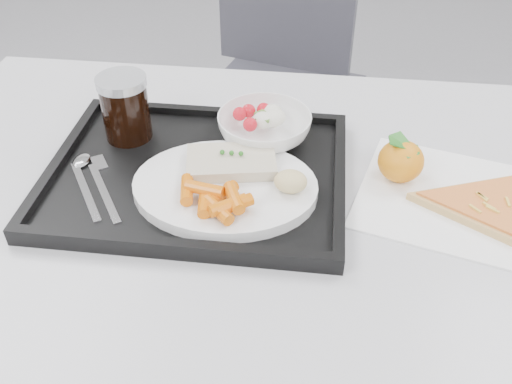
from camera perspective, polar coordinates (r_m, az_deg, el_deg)
table at (r=0.89m, az=0.86°, el=-3.77°), size 1.20×0.80×0.75m
chair at (r=1.72m, az=2.53°, el=13.01°), size 0.51×0.52×0.93m
tray at (r=0.88m, az=-5.89°, el=1.73°), size 0.45×0.35×0.03m
dinner_plate at (r=0.83m, az=-3.11°, el=0.48°), size 0.27×0.27×0.02m
fish_fillet at (r=0.85m, az=-2.49°, el=3.03°), size 0.14×0.10×0.03m
bread_roll at (r=0.80m, az=3.48°, el=1.07°), size 0.05×0.04×0.03m
salad_bowl at (r=0.93m, az=0.85°, el=6.44°), size 0.15×0.15×0.05m
cola_glass at (r=0.95m, az=-12.96°, el=8.32°), size 0.08×0.08×0.11m
cutlery at (r=0.89m, az=-16.19°, el=1.31°), size 0.13×0.16×0.01m
napkin at (r=0.89m, az=18.51°, el=-0.55°), size 0.30×0.30×0.00m
tangerine at (r=0.89m, az=14.28°, el=3.03°), size 0.08×0.08×0.07m
pizza_slice at (r=0.88m, az=22.22°, el=-1.33°), size 0.25×0.25×0.02m
carrot_pile at (r=0.78m, az=-3.99°, el=-0.70°), size 0.11×0.09×0.03m
salad_contents at (r=0.94m, az=0.89°, el=7.56°), size 0.09×0.07×0.03m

